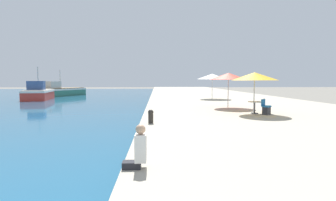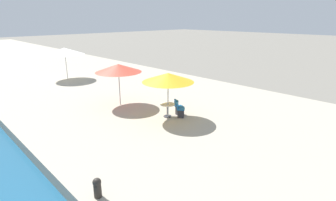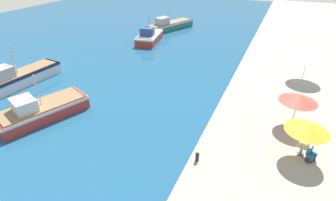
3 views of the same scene
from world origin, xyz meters
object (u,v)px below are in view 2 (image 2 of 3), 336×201
cafe_umbrella_striped (65,51)px  cafe_table (167,108)px  cafe_umbrella_pink (168,77)px  mooring_bollard (97,187)px  cafe_chair_right (180,112)px  cafe_chair_left (179,109)px  cafe_umbrella_white (118,68)px

cafe_umbrella_striped → cafe_table: bearing=-90.6°
cafe_umbrella_pink → mooring_bollard: (-6.17, -3.25, -1.92)m
cafe_umbrella_pink → cafe_chair_right: (0.57, -0.40, -1.94)m
cafe_table → mooring_bollard: 7.14m
cafe_chair_left → cafe_chair_right: size_ratio=1.00×
cafe_table → cafe_chair_right: (0.46, -0.56, -0.21)m
cafe_umbrella_white → cafe_table: size_ratio=3.52×
cafe_umbrella_pink → cafe_table: (0.11, 0.16, -1.73)m
cafe_chair_left → mooring_bollard: bearing=-47.3°
cafe_chair_right → mooring_bollard: bearing=-16.8°
cafe_chair_right → mooring_bollard: 7.32m
cafe_umbrella_white → cafe_umbrella_striped: bearing=85.2°
cafe_chair_right → cafe_table: bearing=-90.0°
cafe_umbrella_striped → cafe_table: cafe_umbrella_striped is taller
cafe_umbrella_pink → cafe_chair_right: bearing=-35.1°
cafe_umbrella_striped → cafe_chair_left: (0.56, -13.23, -2.13)m
cafe_umbrella_white → cafe_table: 4.07m
cafe_umbrella_striped → mooring_bollard: bearing=-111.3°
cafe_umbrella_white → cafe_chair_right: (1.13, -4.14, -2.01)m
cafe_umbrella_white → cafe_chair_left: bearing=-70.4°
cafe_umbrella_white → cafe_chair_right: cafe_umbrella_white is taller
cafe_table → cafe_chair_right: cafe_chair_right is taller
cafe_table → cafe_chair_left: bearing=-18.2°
cafe_table → cafe_chair_left: size_ratio=0.88×
cafe_table → mooring_bollard: cafe_table is taller
cafe_umbrella_white → cafe_chair_left: (1.35, -3.81, -2.01)m
mooring_bollard → cafe_umbrella_white: bearing=51.3°
cafe_umbrella_pink → cafe_chair_left: cafe_umbrella_pink is taller
cafe_umbrella_white → cafe_umbrella_striped: (0.80, 9.42, 0.12)m
cafe_table → cafe_chair_right: bearing=-50.2°
cafe_umbrella_pink → cafe_umbrella_striped: cafe_umbrella_striped is taller
cafe_table → cafe_umbrella_striped: bearing=89.4°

